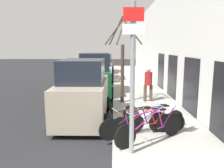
# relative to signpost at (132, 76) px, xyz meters

# --- Properties ---
(ground_plane) EXTENTS (80.00, 80.00, 0.00)m
(ground_plane) POSITION_rel_signpost_xyz_m (-1.50, 8.27, -2.18)
(ground_plane) COLOR black
(sidewalk_curb) EXTENTS (3.20, 32.00, 0.15)m
(sidewalk_curb) POSITION_rel_signpost_xyz_m (1.10, 11.07, -2.10)
(sidewalk_curb) COLOR #9E9B93
(sidewalk_curb) RESTS_ON ground
(building_facade) EXTENTS (0.23, 32.00, 6.50)m
(building_facade) POSITION_rel_signpost_xyz_m (2.85, 11.00, 1.05)
(building_facade) COLOR silver
(building_facade) RESTS_ON ground
(signpost) EXTENTS (0.52, 0.14, 3.79)m
(signpost) POSITION_rel_signpost_xyz_m (0.00, 0.00, 0.00)
(signpost) COLOR gray
(signpost) RESTS_ON sidewalk_curb
(bicycle_0) EXTENTS (2.13, 1.32, 0.96)m
(bicycle_0) POSITION_rel_signpost_xyz_m (0.61, 0.69, -1.62)
(bicycle_0) COLOR black
(bicycle_0) RESTS_ON sidewalk_curb
(bicycle_1) EXTENTS (2.19, 0.97, 0.93)m
(bicycle_1) POSITION_rel_signpost_xyz_m (0.20, 1.11, -1.63)
(bicycle_1) COLOR black
(bicycle_1) RESTS_ON sidewalk_curb
(bicycle_2) EXTENTS (2.05, 0.60, 0.86)m
(bicycle_2) POSITION_rel_signpost_xyz_m (0.48, 1.26, -1.66)
(bicycle_2) COLOR black
(bicycle_2) RESTS_ON sidewalk_curb
(bicycle_3) EXTENTS (1.99, 0.78, 0.83)m
(bicycle_3) POSITION_rel_signpost_xyz_m (0.95, 1.65, -1.67)
(bicycle_3) COLOR black
(bicycle_3) RESTS_ON sidewalk_curb
(bicycle_4) EXTENTS (1.95, 1.15, 0.88)m
(bicycle_4) POSITION_rel_signpost_xyz_m (0.86, 1.97, -1.65)
(bicycle_4) COLOR black
(bicycle_4) RESTS_ON sidewalk_curb
(parked_car_0) EXTENTS (2.00, 4.13, 2.42)m
(parked_car_0) POSITION_rel_signpost_xyz_m (-1.66, 3.07, -1.08)
(parked_car_0) COLOR gray
(parked_car_0) RESTS_ON ground
(parked_car_1) EXTENTS (2.26, 4.23, 2.53)m
(parked_car_1) POSITION_rel_signpost_xyz_m (-1.62, 7.83, -1.04)
(parked_car_1) COLOR #144728
(parked_car_1) RESTS_ON ground
(parked_car_2) EXTENTS (1.95, 4.56, 2.32)m
(parked_car_2) POSITION_rel_signpost_xyz_m (-1.53, 13.28, -1.14)
(parked_car_2) COLOR #B2B7BC
(parked_car_2) RESTS_ON ground
(parked_car_3) EXTENTS (2.02, 4.75, 2.15)m
(parked_car_3) POSITION_rel_signpost_xyz_m (-1.54, 18.83, -1.19)
(parked_car_3) COLOR maroon
(parked_car_3) RESTS_ON ground
(pedestrian_near) EXTENTS (0.45, 0.38, 1.73)m
(pedestrian_near) POSITION_rel_signpost_xyz_m (1.28, 5.56, -1.03)
(pedestrian_near) COLOR #4C3D2D
(pedestrian_near) RESTS_ON sidewalk_curb
(street_tree) EXTENTS (1.76, 1.50, 4.20)m
(street_tree) POSITION_rel_signpost_xyz_m (-0.07, 5.31, -0.11)
(street_tree) COLOR #3D2D23
(street_tree) RESTS_ON sidewalk_curb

